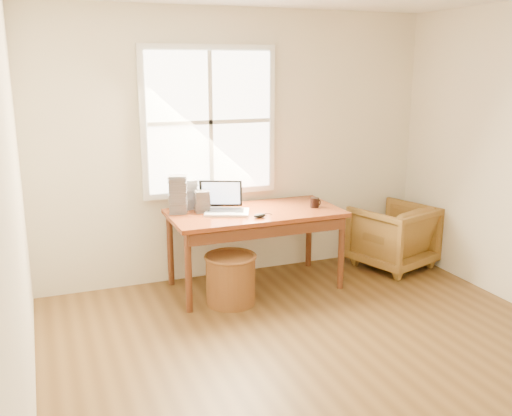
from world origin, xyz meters
The scene contains 11 objects.
room_shell centered at (-0.02, 0.16, 1.32)m, with size 4.04×4.54×2.64m.
desk centered at (0.00, 1.80, 0.73)m, with size 1.60×0.80×0.04m, color brown.
armchair centered at (1.55, 1.80, 0.33)m, with size 0.71×0.73×0.67m, color brown.
wicker_stool centered at (-0.35, 1.51, 0.22)m, with size 0.44×0.44×0.44m, color brown.
laptop centered at (-0.27, 1.81, 0.91)m, with size 0.42×0.44×0.31m, color silver, non-canonical shape.
mouse centered at (-0.05, 1.56, 0.77)m, with size 0.11×0.07×0.04m, color black.
coffee_mug centered at (0.58, 1.72, 0.80)m, with size 0.08×0.08×0.09m, color black.
cd_stack_a centered at (-0.55, 2.10, 0.89)m, with size 0.14×0.12×0.28m, color silver.
cd_stack_b centered at (-0.47, 1.94, 0.85)m, with size 0.13×0.11×0.20m, color #2A2B30.
cd_stack_c centered at (-0.68, 1.98, 0.93)m, with size 0.16×0.14×0.35m, color gray.
cd_stack_d centered at (-0.31, 2.11, 0.83)m, with size 0.13×0.12×0.17m, color silver.
Camera 1 is at (-1.86, -3.00, 2.08)m, focal length 40.00 mm.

